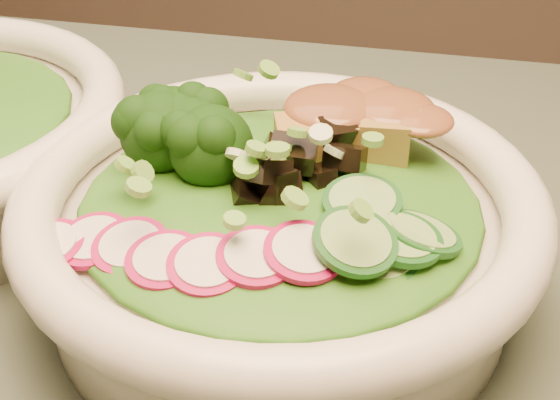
# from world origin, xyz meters

# --- Properties ---
(salad_bowl) EXTENTS (0.28, 0.28, 0.08)m
(salad_bowl) POSITION_xyz_m (-0.09, 0.04, 0.79)
(salad_bowl) COLOR white
(salad_bowl) RESTS_ON dining_table
(lettuce_bed) EXTENTS (0.21, 0.21, 0.03)m
(lettuce_bed) POSITION_xyz_m (-0.09, 0.04, 0.81)
(lettuce_bed) COLOR #225712
(lettuce_bed) RESTS_ON salad_bowl
(broccoli_florets) EXTENTS (0.09, 0.09, 0.05)m
(broccoli_florets) POSITION_xyz_m (-0.15, 0.06, 0.83)
(broccoli_florets) COLOR black
(broccoli_florets) RESTS_ON salad_bowl
(radish_slices) EXTENTS (0.12, 0.06, 0.02)m
(radish_slices) POSITION_xyz_m (-0.12, -0.03, 0.82)
(radish_slices) COLOR #A80C48
(radish_slices) RESTS_ON salad_bowl
(cucumber_slices) EXTENTS (0.08, 0.08, 0.04)m
(cucumber_slices) POSITION_xyz_m (-0.03, 0.00, 0.83)
(cucumber_slices) COLOR #7FAB5F
(cucumber_slices) RESTS_ON salad_bowl
(mushroom_heap) EXTENTS (0.08, 0.08, 0.04)m
(mushroom_heap) POSITION_xyz_m (-0.09, 0.05, 0.83)
(mushroom_heap) COLOR black
(mushroom_heap) RESTS_ON salad_bowl
(tofu_cubes) EXTENTS (0.10, 0.08, 0.04)m
(tofu_cubes) POSITION_xyz_m (-0.06, 0.09, 0.83)
(tofu_cubes) COLOR olive
(tofu_cubes) RESTS_ON salad_bowl
(peanut_sauce) EXTENTS (0.07, 0.06, 0.02)m
(peanut_sauce) POSITION_xyz_m (-0.06, 0.09, 0.84)
(peanut_sauce) COLOR brown
(peanut_sauce) RESTS_ON tofu_cubes
(scallion_garnish) EXTENTS (0.20, 0.20, 0.03)m
(scallion_garnish) POSITION_xyz_m (-0.09, 0.04, 0.84)
(scallion_garnish) COLOR #6BAE3D
(scallion_garnish) RESTS_ON salad_bowl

